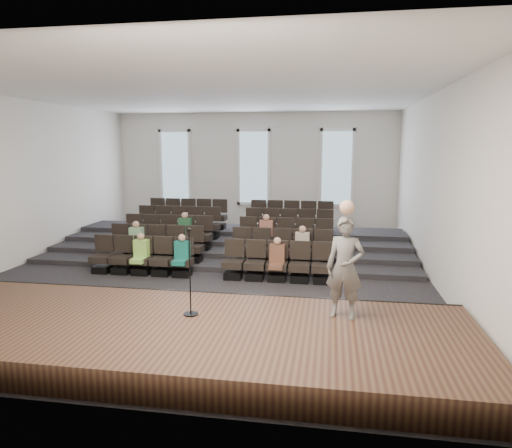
{
  "coord_description": "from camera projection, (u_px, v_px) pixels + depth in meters",
  "views": [
    {
      "loc": [
        3.31,
        -12.38,
        3.56
      ],
      "look_at": [
        1.17,
        0.5,
        1.35
      ],
      "focal_mm": 32.0,
      "sensor_mm": 36.0,
      "label": 1
    }
  ],
  "objects": [
    {
      "name": "ground",
      "position": [
        213.0,
        272.0,
        13.17
      ],
      "size": [
        14.0,
        14.0,
        0.0
      ],
      "primitive_type": "plane",
      "color": "black",
      "rests_on": "ground"
    },
    {
      "name": "ceiling",
      "position": [
        210.0,
        93.0,
        12.33
      ],
      "size": [
        12.0,
        14.0,
        0.02
      ],
      "primitive_type": "cube",
      "color": "white",
      "rests_on": "ground"
    },
    {
      "name": "wall_back",
      "position": [
        254.0,
        172.0,
        19.58
      ],
      "size": [
        12.0,
        0.04,
        5.0
      ],
      "primitive_type": "cube",
      "color": "silver",
      "rests_on": "ground"
    },
    {
      "name": "wall_front",
      "position": [
        73.0,
        229.0,
        5.92
      ],
      "size": [
        12.0,
        0.04,
        5.0
      ],
      "primitive_type": "cube",
      "color": "silver",
      "rests_on": "ground"
    },
    {
      "name": "wall_left",
      "position": [
        18.0,
        183.0,
        13.72
      ],
      "size": [
        0.04,
        14.0,
        5.0
      ],
      "primitive_type": "cube",
      "color": "silver",
      "rests_on": "ground"
    },
    {
      "name": "wall_right",
      "position": [
        438.0,
        188.0,
        11.78
      ],
      "size": [
        0.04,
        14.0,
        5.0
      ],
      "primitive_type": "cube",
      "color": "silver",
      "rests_on": "ground"
    },
    {
      "name": "stage",
      "position": [
        140.0,
        334.0,
        8.16
      ],
      "size": [
        11.8,
        3.6,
        0.5
      ],
      "primitive_type": "cube",
      "color": "#4B3320",
      "rests_on": "ground"
    },
    {
      "name": "stage_lip",
      "position": [
        174.0,
        301.0,
        9.89
      ],
      "size": [
        11.8,
        0.06,
        0.52
      ],
      "primitive_type": "cube",
      "color": "black",
      "rests_on": "ground"
    },
    {
      "name": "risers",
      "position": [
        236.0,
        243.0,
        16.22
      ],
      "size": [
        11.8,
        4.8,
        0.6
      ],
      "color": "black",
      "rests_on": "ground"
    },
    {
      "name": "seating_rows",
      "position": [
        225.0,
        238.0,
        14.55
      ],
      "size": [
        6.8,
        4.7,
        1.67
      ],
      "color": "black",
      "rests_on": "ground"
    },
    {
      "name": "windows",
      "position": [
        254.0,
        167.0,
        19.48
      ],
      "size": [
        8.44,
        0.1,
        3.24
      ],
      "color": "white",
      "rests_on": "wall_back"
    },
    {
      "name": "audience",
      "position": [
        212.0,
        242.0,
        13.34
      ],
      "size": [
        5.45,
        2.64,
        1.1
      ],
      "color": "#99D856",
      "rests_on": "seating_rows"
    },
    {
      "name": "speaker",
      "position": [
        345.0,
        268.0,
        8.16
      ],
      "size": [
        0.75,
        0.58,
        1.85
      ],
      "primitive_type": "imported",
      "rotation": [
        0.0,
        0.0,
        -0.22
      ],
      "color": "#5E5C59",
      "rests_on": "stage"
    },
    {
      "name": "mic_stand",
      "position": [
        190.0,
        289.0,
        8.34
      ],
      "size": [
        0.27,
        0.27,
        1.63
      ],
      "color": "black",
      "rests_on": "stage"
    }
  ]
}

